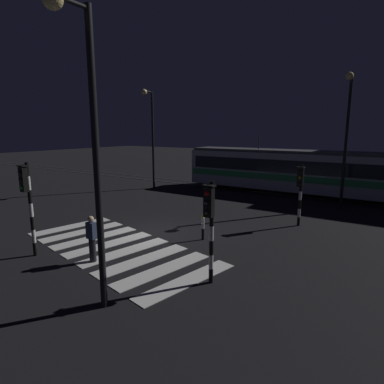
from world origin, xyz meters
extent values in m
plane|color=black|center=(0.00, 0.00, 0.00)|extent=(120.00, 120.00, 0.00)
cube|color=#59595E|center=(0.00, 11.97, 0.01)|extent=(80.00, 0.12, 0.03)
cube|color=#59595E|center=(0.00, 13.40, 0.01)|extent=(80.00, 0.12, 0.03)
cube|color=silver|center=(-4.01, -1.51, 0.01)|extent=(1.49, 3.95, 0.02)
cube|color=silver|center=(-2.86, -1.75, 0.01)|extent=(1.49, 3.95, 0.02)
cube|color=silver|center=(-1.72, -1.99, 0.01)|extent=(1.49, 3.95, 0.02)
cube|color=silver|center=(-0.57, -2.23, 0.01)|extent=(1.49, 3.95, 0.02)
cube|color=silver|center=(0.57, -2.48, 0.01)|extent=(1.49, 3.95, 0.02)
cube|color=silver|center=(1.72, -2.72, 0.01)|extent=(1.49, 3.95, 0.02)
cube|color=silver|center=(2.86, -2.96, 0.01)|extent=(1.49, 3.95, 0.02)
cube|color=silver|center=(4.01, -3.20, 0.01)|extent=(1.49, 3.95, 0.02)
cylinder|color=black|center=(5.30, 4.80, 0.22)|extent=(0.14, 0.14, 0.44)
cylinder|color=white|center=(5.30, 4.80, 0.65)|extent=(0.14, 0.14, 0.44)
cylinder|color=black|center=(5.30, 4.80, 1.09)|extent=(0.14, 0.14, 0.44)
cylinder|color=white|center=(5.30, 4.80, 1.52)|extent=(0.14, 0.14, 0.44)
cylinder|color=black|center=(5.30, 4.80, 1.96)|extent=(0.14, 0.14, 0.44)
cylinder|color=white|center=(5.30, 4.80, 2.39)|extent=(0.14, 0.14, 0.44)
cylinder|color=black|center=(5.30, 4.80, 2.83)|extent=(0.14, 0.14, 0.44)
cube|color=black|center=(5.30, 4.63, 2.45)|extent=(0.28, 0.20, 0.90)
sphere|color=black|center=(5.30, 4.52, 2.73)|extent=(0.14, 0.14, 0.14)
sphere|color=orange|center=(5.30, 4.52, 2.45)|extent=(0.14, 0.14, 0.14)
sphere|color=black|center=(5.30, 4.52, 2.17)|extent=(0.14, 0.14, 0.14)
cube|color=black|center=(5.30, 4.63, 2.94)|extent=(0.36, 0.24, 0.04)
cylinder|color=black|center=(-2.02, -4.60, 0.25)|extent=(0.14, 0.14, 0.51)
cylinder|color=white|center=(-2.02, -4.60, 0.76)|extent=(0.14, 0.14, 0.51)
cylinder|color=black|center=(-2.02, -4.60, 1.27)|extent=(0.14, 0.14, 0.51)
cylinder|color=white|center=(-2.02, -4.60, 1.77)|extent=(0.14, 0.14, 0.51)
cylinder|color=black|center=(-2.02, -4.60, 2.28)|extent=(0.14, 0.14, 0.51)
cylinder|color=white|center=(-2.02, -4.60, 2.79)|extent=(0.14, 0.14, 0.51)
cylinder|color=black|center=(-2.02, -4.60, 3.29)|extent=(0.14, 0.14, 0.51)
cube|color=black|center=(-2.02, -4.77, 2.95)|extent=(0.28, 0.20, 0.90)
sphere|color=black|center=(-2.02, -4.88, 3.23)|extent=(0.14, 0.14, 0.14)
sphere|color=black|center=(-2.02, -4.88, 2.95)|extent=(0.14, 0.14, 0.14)
sphere|color=green|center=(-2.02, -4.88, 2.67)|extent=(0.14, 0.14, 0.14)
cube|color=black|center=(-2.02, -4.77, 3.44)|extent=(0.36, 0.24, 0.04)
cylinder|color=black|center=(4.67, -2.88, 0.23)|extent=(0.14, 0.14, 0.46)
cylinder|color=white|center=(4.67, -2.88, 0.69)|extent=(0.14, 0.14, 0.46)
cylinder|color=black|center=(4.67, -2.88, 1.15)|extent=(0.14, 0.14, 0.46)
cylinder|color=white|center=(4.67, -2.88, 1.61)|extent=(0.14, 0.14, 0.46)
cylinder|color=black|center=(4.67, -2.88, 2.06)|extent=(0.14, 0.14, 0.46)
cylinder|color=white|center=(4.67, -2.88, 2.52)|extent=(0.14, 0.14, 0.46)
cylinder|color=black|center=(4.67, -2.88, 2.98)|extent=(0.14, 0.14, 0.46)
cube|color=black|center=(4.67, -3.05, 2.61)|extent=(0.28, 0.20, 0.90)
sphere|color=red|center=(4.67, -3.16, 2.89)|extent=(0.14, 0.14, 0.14)
sphere|color=black|center=(4.67, -3.16, 2.61)|extent=(0.14, 0.14, 0.14)
sphere|color=black|center=(4.67, -3.16, 2.33)|extent=(0.14, 0.14, 0.14)
cube|color=black|center=(4.67, -3.05, 3.10)|extent=(0.36, 0.24, 0.04)
cylinder|color=black|center=(6.44, 9.90, 3.87)|extent=(0.18, 0.18, 7.74)
cylinder|color=black|center=(6.44, 9.45, 7.64)|extent=(0.10, 0.90, 0.10)
sphere|color=#F9E08C|center=(6.44, 9.00, 7.56)|extent=(0.44, 0.44, 0.44)
cylinder|color=black|center=(-7.50, 9.00, 3.84)|extent=(0.18, 0.18, 7.68)
cylinder|color=black|center=(-7.50, 8.55, 7.58)|extent=(0.10, 0.90, 0.10)
sphere|color=#F9E08C|center=(-7.50, 8.10, 7.50)|extent=(0.44, 0.44, 0.44)
cylinder|color=black|center=(2.95, -5.65, 3.75)|extent=(0.18, 0.18, 7.51)
cylinder|color=black|center=(2.95, -6.10, 7.41)|extent=(0.10, 0.90, 0.10)
cube|color=#B2BCC1|center=(2.23, 12.69, 1.70)|extent=(15.25, 2.50, 2.70)
cube|color=green|center=(2.23, 11.42, 1.35)|extent=(14.94, 0.04, 0.44)
cube|color=green|center=(2.23, 13.96, 1.35)|extent=(14.94, 0.04, 0.44)
cube|color=black|center=(2.23, 11.42, 2.15)|extent=(14.48, 0.03, 0.90)
cube|color=#4C4C51|center=(2.23, 12.69, 3.15)|extent=(14.94, 2.30, 0.20)
cylinder|color=#262628|center=(-0.05, 12.69, 3.65)|extent=(0.08, 0.08, 1.00)
cube|color=black|center=(6.42, 12.69, 0.17)|extent=(2.20, 2.00, 0.35)
cube|color=black|center=(-1.96, 12.69, 0.17)|extent=(2.20, 2.00, 0.35)
cylinder|color=black|center=(0.31, -3.81, 0.44)|extent=(0.24, 0.24, 0.88)
cube|color=#2D3851|center=(0.31, -3.81, 1.18)|extent=(0.36, 0.22, 0.60)
sphere|color=beige|center=(0.31, -3.81, 1.60)|extent=(0.22, 0.22, 0.22)
cylinder|color=black|center=(2.39, 0.41, 0.25)|extent=(0.12, 0.12, 0.50)
cylinder|color=white|center=(2.39, 0.41, 0.75)|extent=(0.12, 0.12, 0.50)
sphere|color=yellow|center=(2.39, 0.41, 1.05)|extent=(0.12, 0.12, 0.12)
camera|label=1|loc=(9.28, -11.02, 4.69)|focal=30.10mm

